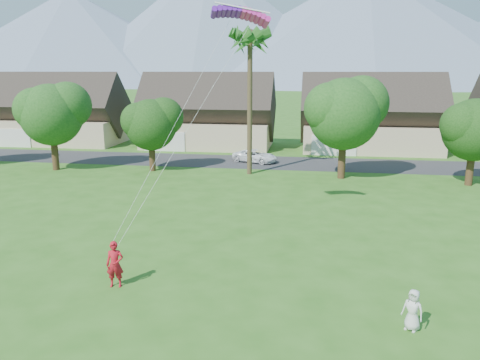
% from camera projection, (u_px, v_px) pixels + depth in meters
% --- Properties ---
extents(street, '(90.00, 7.00, 0.01)m').
position_uv_depth(street, '(276.00, 163.00, 46.76)').
color(street, '#2D2D30').
rests_on(street, ground).
extents(kite_flyer, '(0.81, 0.61, 2.01)m').
position_uv_depth(kite_flyer, '(115.00, 264.00, 19.80)').
color(kite_flyer, '#B31421').
rests_on(kite_flyer, ground).
extents(watcher, '(0.89, 0.82, 1.54)m').
position_uv_depth(watcher, '(413.00, 310.00, 16.50)').
color(watcher, silver).
rests_on(watcher, ground).
extents(parked_car, '(4.95, 3.58, 1.25)m').
position_uv_depth(parked_car, '(255.00, 156.00, 46.94)').
color(parked_car, white).
rests_on(parked_car, ground).
extents(mountain_ridge, '(540.00, 240.00, 70.00)m').
position_uv_depth(mountain_ridge, '(328.00, 33.00, 256.00)').
color(mountain_ridge, slate).
rests_on(mountain_ridge, ground).
extents(houses_row, '(72.75, 8.19, 8.86)m').
position_uv_depth(houses_row, '(287.00, 119.00, 54.56)').
color(houses_row, beige).
rests_on(houses_row, ground).
extents(tree_row, '(62.27, 6.67, 8.45)m').
position_uv_depth(tree_row, '(259.00, 120.00, 39.96)').
color(tree_row, '#47301C').
rests_on(tree_row, ground).
extents(fan_palm, '(3.00, 3.00, 13.80)m').
position_uv_depth(fan_palm, '(250.00, 36.00, 39.07)').
color(fan_palm, '#4C3D26').
rests_on(fan_palm, ground).
extents(parafoil_kite, '(3.19, 1.33, 0.50)m').
position_uv_depth(parafoil_kite, '(241.00, 13.00, 24.12)').
color(parafoil_kite, '#6918B5').
rests_on(parafoil_kite, ground).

